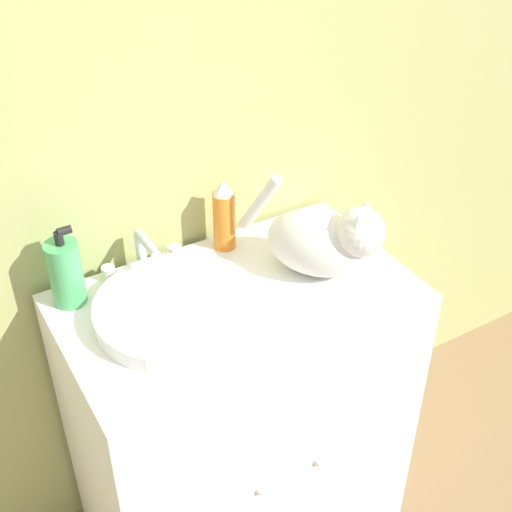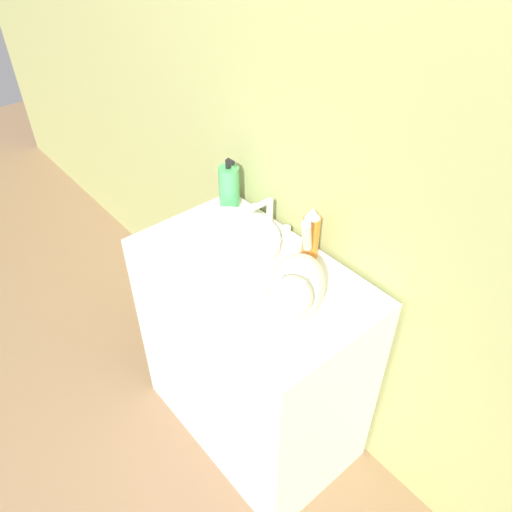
# 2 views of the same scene
# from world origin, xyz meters

# --- Properties ---
(wall_back) EXTENTS (6.00, 0.05, 2.50)m
(wall_back) POSITION_xyz_m (0.00, 0.52, 1.25)
(wall_back) COLOR tan
(wall_back) RESTS_ON ground_plane
(vanity_cabinet) EXTENTS (0.81, 0.49, 0.84)m
(vanity_cabinet) POSITION_xyz_m (0.00, 0.24, 0.42)
(vanity_cabinet) COLOR white
(vanity_cabinet) RESTS_ON ground_plane
(sink_basin) EXTENTS (0.37, 0.37, 0.04)m
(sink_basin) POSITION_xyz_m (-0.15, 0.25, 0.86)
(sink_basin) COLOR white
(sink_basin) RESTS_ON vanity_cabinet
(faucet) EXTENTS (0.20, 0.12, 0.11)m
(faucet) POSITION_xyz_m (-0.15, 0.43, 0.89)
(faucet) COLOR silver
(faucet) RESTS_ON vanity_cabinet
(cat) EXTENTS (0.28, 0.33, 0.23)m
(cat) POSITION_xyz_m (0.22, 0.22, 0.93)
(cat) COLOR silver
(cat) RESTS_ON vanity_cabinet
(soap_bottle) EXTENTS (0.08, 0.08, 0.20)m
(soap_bottle) POSITION_xyz_m (-0.33, 0.42, 0.92)
(soap_bottle) COLOR #4CB266
(soap_bottle) RESTS_ON vanity_cabinet
(spray_bottle) EXTENTS (0.05, 0.05, 0.19)m
(spray_bottle) POSITION_xyz_m (0.07, 0.43, 0.93)
(spray_bottle) COLOR orange
(spray_bottle) RESTS_ON vanity_cabinet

